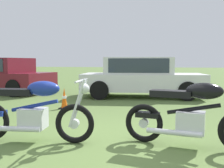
# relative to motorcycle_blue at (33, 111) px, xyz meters

# --- Properties ---
(ground_plane) EXTENTS (120.00, 120.00, 0.00)m
(ground_plane) POSITION_rel_motorcycle_blue_xyz_m (1.16, 0.34, -0.49)
(ground_plane) COLOR #567038
(motorcycle_blue) EXTENTS (2.00, 0.69, 1.02)m
(motorcycle_blue) POSITION_rel_motorcycle_blue_xyz_m (0.00, 0.00, 0.00)
(motorcycle_blue) COLOR black
(motorcycle_blue) RESTS_ON ground
(motorcycle_black) EXTENTS (1.98, 0.64, 1.02)m
(motorcycle_black) POSITION_rel_motorcycle_blue_xyz_m (2.41, 0.31, -0.00)
(motorcycle_black) COLOR black
(motorcycle_black) RESTS_ON ground
(car_white) EXTENTS (4.52, 2.37, 1.43)m
(car_white) POSITION_rel_motorcycle_blue_xyz_m (0.92, 5.77, 0.31)
(car_white) COLOR silver
(car_white) RESTS_ON ground
(traffic_cone) EXTENTS (0.25, 0.25, 0.57)m
(traffic_cone) POSITION_rel_motorcycle_blue_xyz_m (-0.77, 2.87, -0.23)
(traffic_cone) COLOR #EA590F
(traffic_cone) RESTS_ON ground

